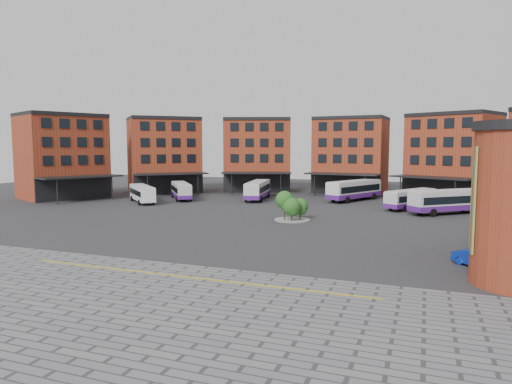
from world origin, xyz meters
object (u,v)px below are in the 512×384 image
(tree_island, at_px, (292,206))
(bus_d, at_px, (354,190))
(bus_f, at_px, (449,201))
(blue_car, at_px, (478,259))
(bus_b, at_px, (181,190))
(bus_c, at_px, (258,190))
(bus_e, at_px, (411,199))
(bus_a, at_px, (142,193))

(tree_island, bearing_deg, bus_d, 80.22)
(bus_f, relative_size, blue_car, 2.70)
(tree_island, height_order, bus_f, tree_island)
(bus_b, height_order, bus_c, bus_c)
(tree_island, relative_size, bus_c, 0.39)
(bus_e, distance_m, bus_f, 5.85)
(bus_d, xyz_separation_m, blue_car, (14.92, -39.09, -1.18))
(tree_island, relative_size, bus_b, 0.47)
(bus_a, distance_m, blue_car, 52.51)
(bus_b, relative_size, bus_c, 0.83)
(bus_d, bearing_deg, bus_a, -128.72)
(bus_b, height_order, bus_f, bus_f)
(bus_b, bearing_deg, bus_f, -40.24)
(bus_e, bearing_deg, blue_car, -48.46)
(bus_c, relative_size, bus_f, 1.09)
(bus_c, height_order, blue_car, bus_c)
(bus_b, relative_size, bus_e, 0.97)
(tree_island, height_order, bus_b, tree_island)
(blue_car, bearing_deg, bus_e, 51.22)
(bus_e, xyz_separation_m, bus_f, (4.89, -3.21, 0.24))
(bus_e, relative_size, blue_car, 2.51)
(bus_d, relative_size, bus_f, 1.14)
(tree_island, xyz_separation_m, bus_f, (18.05, 12.77, -0.08))
(bus_b, height_order, bus_d, bus_d)
(bus_a, xyz_separation_m, bus_e, (40.58, 7.05, -0.11))
(bus_a, xyz_separation_m, bus_c, (15.96, 10.19, 0.06))
(bus_a, height_order, bus_e, bus_e)
(bus_b, xyz_separation_m, blue_car, (42.85, -30.85, -0.89))
(tree_island, bearing_deg, bus_b, 147.59)
(bus_d, bearing_deg, blue_car, -42.55)
(bus_e, xyz_separation_m, blue_car, (5.79, -31.66, -0.88))
(tree_island, height_order, bus_c, tree_island)
(bus_b, bearing_deg, bus_e, -35.72)
(bus_b, height_order, bus_e, bus_b)
(bus_d, bearing_deg, bus_e, -12.58)
(bus_d, xyz_separation_m, bus_f, (14.02, -10.64, -0.06))
(blue_car, bearing_deg, tree_island, 91.24)
(bus_c, bearing_deg, blue_car, -58.48)
(bus_f, bearing_deg, bus_d, -167.93)
(bus_d, height_order, blue_car, bus_d)
(bus_d, distance_m, blue_car, 41.86)
(bus_b, relative_size, blue_car, 2.43)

